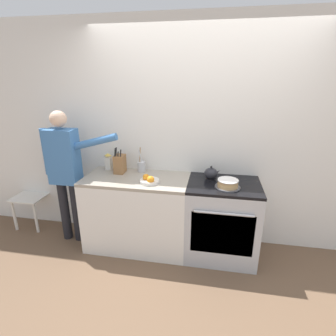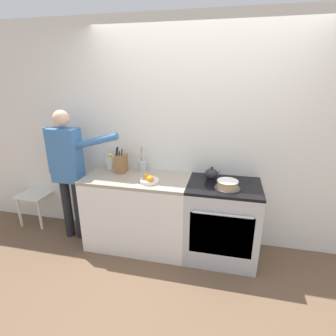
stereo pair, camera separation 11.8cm
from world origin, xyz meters
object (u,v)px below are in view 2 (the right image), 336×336
stove_range (222,221)px  person_baker (68,166)px  layer_cake (228,185)px  milk_carton (110,161)px  tea_kettle (212,174)px  fruit_bowl (149,180)px  utensil_crock (143,166)px  knife_block (121,163)px  dining_chair (39,188)px

stove_range → person_baker: (-1.83, -0.03, 0.52)m
layer_cake → milk_carton: size_ratio=1.25×
tea_kettle → fruit_bowl: bearing=-159.5°
utensil_crock → fruit_bowl: bearing=-61.7°
knife_block → stove_range: bearing=-6.1°
knife_block → person_baker: 0.63m
fruit_bowl → layer_cake: bearing=2.1°
person_baker → dining_chair: size_ratio=1.92×
tea_kettle → milk_carton: (-1.24, 0.09, 0.04)m
fruit_bowl → dining_chair: (-1.75, 0.39, -0.43)m
knife_block → utensil_crock: size_ratio=1.05×
stove_range → fruit_bowl: 0.93m
fruit_bowl → dining_chair: size_ratio=0.25×
knife_block → tea_kettle: bearing=-0.6°
knife_block → person_baker: (-0.61, -0.16, -0.03)m
utensil_crock → fruit_bowl: (0.18, -0.34, -0.04)m
milk_carton → dining_chair: bearing=177.4°
fruit_bowl → milk_carton: bearing=150.8°
layer_cake → milk_carton: 1.45m
tea_kettle → milk_carton: size_ratio=0.88×
utensil_crock → fruit_bowl: utensil_crock is taller
layer_cake → utensil_crock: bearing=163.0°
layer_cake → tea_kettle: 0.28m
milk_carton → knife_block: bearing=-23.9°
knife_block → fruit_bowl: 0.50m
stove_range → fruit_bowl: bearing=-171.1°
layer_cake → fruit_bowl: size_ratio=1.25×
stove_range → utensil_crock: 1.12m
fruit_bowl → dining_chair: bearing=167.6°
utensil_crock → milk_carton: utensil_crock is taller
knife_block → fruit_bowl: bearing=-31.2°
fruit_bowl → dining_chair: 1.84m
knife_block → fruit_bowl: knife_block is taller
dining_chair → milk_carton: bearing=-0.9°
tea_kettle → fruit_bowl: 0.69m
knife_block → utensil_crock: knife_block is taller
stove_range → person_baker: 1.90m
fruit_bowl → tea_kettle: bearing=20.5°
dining_chair → layer_cake: bearing=-6.2°
stove_range → milk_carton: (-1.39, 0.21, 0.54)m
knife_block → dining_chair: bearing=174.4°
stove_range → knife_block: (-1.22, 0.13, 0.55)m
person_baker → dining_chair: person_baker is taller
layer_cake → dining_chair: layer_cake is taller
tea_kettle → dining_chair: tea_kettle is taller
fruit_bowl → milk_carton: 0.68m
stove_range → fruit_bowl: size_ratio=4.23×
layer_cake → person_baker: bearing=177.8°
tea_kettle → fruit_bowl: tea_kettle is taller
stove_range → tea_kettle: 0.54m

